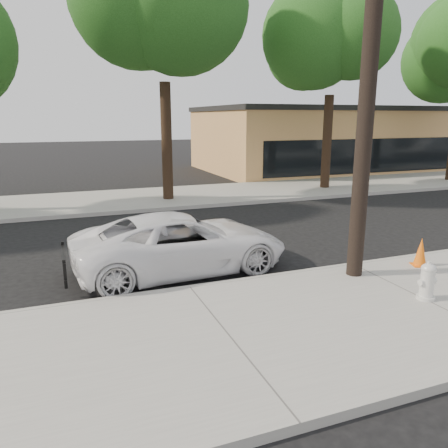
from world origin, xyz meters
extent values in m
plane|color=black|center=(0.00, 0.00, 0.00)|extent=(120.00, 120.00, 0.00)
cube|color=gray|center=(0.00, -4.30, 0.07)|extent=(90.00, 4.40, 0.15)
cube|color=gray|center=(0.00, 8.50, 0.07)|extent=(90.00, 5.00, 0.15)
cube|color=#9E9B93|center=(0.00, -2.10, 0.07)|extent=(90.00, 0.12, 0.16)
cube|color=tan|center=(16.00, 16.00, 2.00)|extent=(18.00, 10.00, 4.00)
cylinder|color=black|center=(3.60, -2.70, 4.65)|extent=(0.34, 0.34, 9.00)
cylinder|color=black|center=(2.00, 7.80, 2.53)|extent=(0.44, 0.44, 4.75)
sphere|color=#174413|center=(2.00, 7.80, 6.50)|extent=(4.80, 4.80, 4.80)
sphere|color=#174413|center=(2.64, 7.32, 7.78)|extent=(3.84, 3.84, 3.84)
cylinder|color=black|center=(10.00, 8.10, 2.35)|extent=(0.44, 0.44, 4.40)
sphere|color=#174413|center=(10.00, 8.10, 6.00)|extent=(4.35, 4.35, 4.35)
sphere|color=#174413|center=(10.58, 7.66, 7.16)|extent=(3.48, 3.48, 3.48)
imported|color=white|center=(0.22, -0.75, 0.69)|extent=(5.08, 2.59, 1.38)
cylinder|color=silver|center=(4.02, -4.32, 0.18)|extent=(0.34, 0.34, 0.06)
cylinder|color=silver|center=(4.02, -4.32, 0.44)|extent=(0.26, 0.26, 0.59)
ellipsoid|color=silver|center=(4.02, -4.32, 0.76)|extent=(0.28, 0.28, 0.19)
cylinder|color=silver|center=(4.02, -4.32, 0.50)|extent=(0.37, 0.12, 0.12)
cylinder|color=silver|center=(4.02, -4.32, 0.50)|extent=(0.15, 0.19, 0.15)
cube|color=orange|center=(5.39, -2.77, 0.16)|extent=(0.44, 0.44, 0.02)
cone|color=orange|center=(5.39, -2.77, 0.48)|extent=(0.39, 0.39, 0.66)
camera|label=1|loc=(-2.33, -10.17, 3.51)|focal=35.00mm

